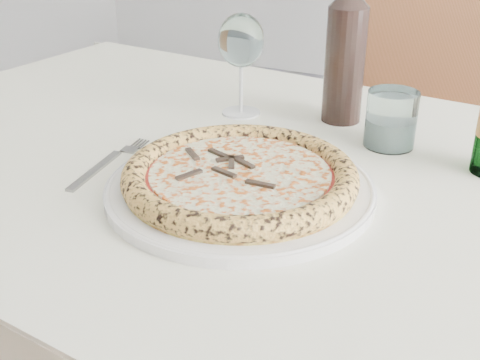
{
  "coord_description": "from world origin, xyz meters",
  "views": [
    {
      "loc": [
        0.41,
        -0.68,
        1.14
      ],
      "look_at": [
        0.08,
        -0.03,
        0.78
      ],
      "focal_mm": 45.0,
      "sensor_mm": 36.0,
      "label": 1
    }
  ],
  "objects_px": {
    "wine_glass": "(241,43)",
    "tumbler": "(391,123)",
    "pizza": "(240,176)",
    "chair_far": "(399,131)",
    "wine_bottle": "(345,53)",
    "dining_table": "(269,214)",
    "plate": "(240,187)"
  },
  "relations": [
    {
      "from": "pizza",
      "to": "tumbler",
      "type": "relative_size",
      "value": 3.53
    },
    {
      "from": "chair_far",
      "to": "wine_glass",
      "type": "xyz_separation_m",
      "value": [
        -0.17,
        -0.62,
        0.35
      ]
    },
    {
      "from": "tumbler",
      "to": "wine_bottle",
      "type": "bearing_deg",
      "value": 144.04
    },
    {
      "from": "wine_glass",
      "to": "dining_table",
      "type": "bearing_deg",
      "value": -52.31
    },
    {
      "from": "chair_far",
      "to": "tumbler",
      "type": "bearing_deg",
      "value": -80.36
    },
    {
      "from": "tumbler",
      "to": "wine_bottle",
      "type": "height_order",
      "value": "wine_bottle"
    },
    {
      "from": "plate",
      "to": "wine_glass",
      "type": "relative_size",
      "value": 2.01
    },
    {
      "from": "dining_table",
      "to": "wine_bottle",
      "type": "relative_size",
      "value": 5.66
    },
    {
      "from": "wine_bottle",
      "to": "chair_far",
      "type": "bearing_deg",
      "value": 90.34
    },
    {
      "from": "chair_far",
      "to": "pizza",
      "type": "relative_size",
      "value": 2.92
    },
    {
      "from": "tumbler",
      "to": "pizza",
      "type": "bearing_deg",
      "value": -118.25
    },
    {
      "from": "pizza",
      "to": "chair_far",
      "type": "bearing_deg",
      "value": 88.18
    },
    {
      "from": "pizza",
      "to": "wine_glass",
      "type": "distance_m",
      "value": 0.33
    },
    {
      "from": "pizza",
      "to": "wine_glass",
      "type": "xyz_separation_m",
      "value": [
        -0.14,
        0.28,
        0.1
      ]
    },
    {
      "from": "wine_glass",
      "to": "tumbler",
      "type": "relative_size",
      "value": 2.01
    },
    {
      "from": "chair_far",
      "to": "pizza",
      "type": "bearing_deg",
      "value": -91.82
    },
    {
      "from": "tumbler",
      "to": "chair_far",
      "type": "bearing_deg",
      "value": 99.64
    },
    {
      "from": "plate",
      "to": "pizza",
      "type": "xyz_separation_m",
      "value": [
        -0.0,
        -0.0,
        0.02
      ]
    },
    {
      "from": "dining_table",
      "to": "wine_glass",
      "type": "distance_m",
      "value": 0.31
    },
    {
      "from": "plate",
      "to": "wine_bottle",
      "type": "bearing_deg",
      "value": 84.51
    },
    {
      "from": "dining_table",
      "to": "wine_glass",
      "type": "bearing_deg",
      "value": 127.69
    },
    {
      "from": "chair_far",
      "to": "plate",
      "type": "relative_size",
      "value": 2.54
    },
    {
      "from": "plate",
      "to": "tumbler",
      "type": "height_order",
      "value": "tumbler"
    },
    {
      "from": "wine_glass",
      "to": "tumbler",
      "type": "xyz_separation_m",
      "value": [
        0.28,
        -0.03,
        -0.09
      ]
    },
    {
      "from": "chair_far",
      "to": "wine_glass",
      "type": "height_order",
      "value": "wine_glass"
    },
    {
      "from": "tumbler",
      "to": "wine_bottle",
      "type": "relative_size",
      "value": 0.32
    },
    {
      "from": "chair_far",
      "to": "wine_glass",
      "type": "relative_size",
      "value": 5.12
    },
    {
      "from": "wine_glass",
      "to": "tumbler",
      "type": "height_order",
      "value": "wine_glass"
    },
    {
      "from": "wine_glass",
      "to": "tumbler",
      "type": "distance_m",
      "value": 0.29
    },
    {
      "from": "plate",
      "to": "wine_glass",
      "type": "xyz_separation_m",
      "value": [
        -0.14,
        0.28,
        0.12
      ]
    },
    {
      "from": "pizza",
      "to": "tumbler",
      "type": "height_order",
      "value": "tumbler"
    },
    {
      "from": "tumbler",
      "to": "wine_bottle",
      "type": "xyz_separation_m",
      "value": [
        -0.11,
        0.08,
        0.08
      ]
    }
  ]
}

